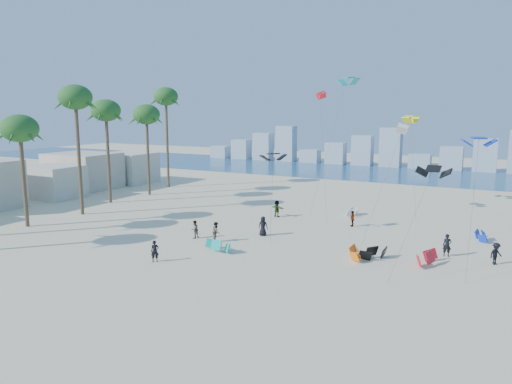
% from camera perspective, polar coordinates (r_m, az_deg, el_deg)
% --- Properties ---
extents(ground, '(220.00, 220.00, 0.00)m').
position_cam_1_polar(ground, '(35.34, -16.88, -10.75)').
color(ground, beige).
rests_on(ground, ground).
extents(ocean, '(220.00, 220.00, 0.00)m').
position_cam_1_polar(ocean, '(98.96, 13.65, 2.42)').
color(ocean, navy).
rests_on(ocean, ground).
extents(kitesurfer_near, '(0.76, 0.75, 1.77)m').
position_cam_1_polar(kitesurfer_near, '(39.68, -11.96, -6.93)').
color(kitesurfer_near, black).
rests_on(kitesurfer_near, ground).
extents(kitesurfer_mid, '(1.01, 1.12, 1.89)m').
position_cam_1_polar(kitesurfer_mid, '(44.75, -4.76, -4.76)').
color(kitesurfer_mid, gray).
rests_on(kitesurfer_mid, ground).
extents(kitesurfers_far, '(26.81, 13.13, 1.92)m').
position_cam_1_polar(kitesurfers_far, '(47.47, 7.70, -4.00)').
color(kitesurfers_far, black).
rests_on(kitesurfers_far, ground).
extents(grounded_kites, '(22.82, 21.85, 1.03)m').
position_cam_1_polar(grounded_kites, '(43.84, 13.17, -5.95)').
color(grounded_kites, '#0D9D94').
rests_on(grounded_kites, ground).
extents(flying_kites, '(27.95, 26.72, 16.51)m').
position_cam_1_polar(flying_kites, '(48.31, 18.10, 8.08)').
color(flying_kites, black).
rests_on(flying_kites, ground).
extents(palm_row, '(7.44, 44.80, 15.66)m').
position_cam_1_polar(palm_row, '(60.28, -21.65, 8.82)').
color(palm_row, brown).
rests_on(palm_row, ground).
extents(beachfront_buildings, '(11.50, 43.00, 6.00)m').
position_cam_1_polar(beachfront_buildings, '(72.96, -24.52, 1.41)').
color(beachfront_buildings, beige).
rests_on(beachfront_buildings, ground).
extents(distant_skyline, '(85.00, 3.00, 8.40)m').
position_cam_1_polar(distant_skyline, '(108.60, 14.41, 4.65)').
color(distant_skyline, '#9EADBF').
rests_on(distant_skyline, ground).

